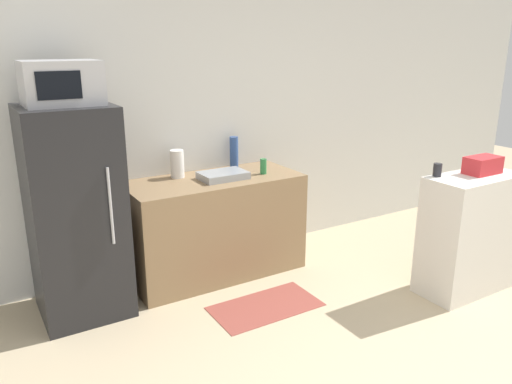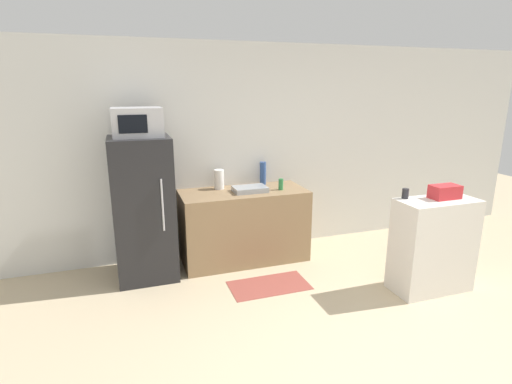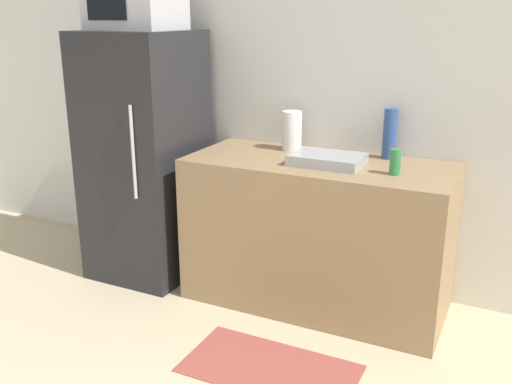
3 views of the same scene
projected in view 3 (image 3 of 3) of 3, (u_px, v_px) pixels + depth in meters
wall_back at (416, 82)px, 3.22m from camera, size 8.00×0.06×2.60m
refrigerator at (145, 157)px, 3.67m from camera, size 0.63×0.67×1.57m
microwave at (135, 4)px, 3.39m from camera, size 0.50×0.41×0.30m
counter at (317, 233)px, 3.35m from camera, size 1.51×0.66×0.87m
sink_basin at (327, 159)px, 3.14m from camera, size 0.39×0.27×0.06m
bottle_tall at (390, 134)px, 3.24m from camera, size 0.08×0.08×0.29m
bottle_short at (395, 162)px, 2.93m from camera, size 0.06×0.06×0.14m
paper_towel_roll at (292, 131)px, 3.45m from camera, size 0.12×0.12×0.24m
kitchen_rug at (270, 368)px, 2.80m from camera, size 0.85×0.46×0.01m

